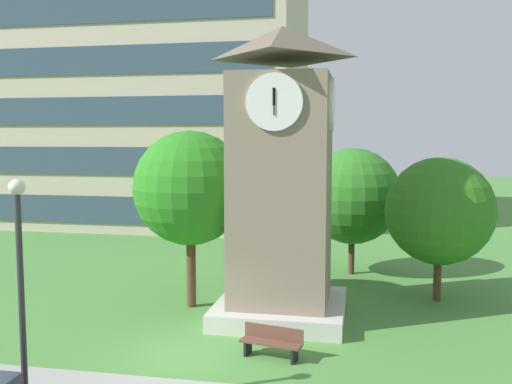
# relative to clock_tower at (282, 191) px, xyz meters

# --- Properties ---
(ground_plane) EXTENTS (160.00, 160.00, 0.00)m
(ground_plane) POSITION_rel_clock_tower_xyz_m (-2.18, -4.05, -4.46)
(ground_plane) COLOR #4C893D
(office_building) EXTENTS (20.65, 13.62, 25.60)m
(office_building) POSITION_rel_clock_tower_xyz_m (-12.17, 21.35, 8.34)
(office_building) COLOR beige
(office_building) RESTS_ON ground
(clock_tower) EXTENTS (4.41, 4.41, 10.01)m
(clock_tower) POSITION_rel_clock_tower_xyz_m (0.00, 0.00, 0.00)
(clock_tower) COLOR gray
(clock_tower) RESTS_ON ground
(park_bench) EXTENTS (1.86, 0.87, 0.88)m
(park_bench) POSITION_rel_clock_tower_xyz_m (0.25, -3.63, -4.00)
(park_bench) COLOR brown
(park_bench) RESTS_ON ground
(street_lamp) EXTENTS (0.36, 0.36, 5.39)m
(street_lamp) POSITION_rel_clock_tower_xyz_m (-4.70, -7.99, -1.08)
(street_lamp) COLOR #333338
(street_lamp) RESTS_ON ground
(tree_by_building) EXTENTS (4.41, 4.41, 5.84)m
(tree_by_building) POSITION_rel_clock_tower_xyz_m (2.31, 6.80, -0.83)
(tree_by_building) COLOR #513823
(tree_by_building) RESTS_ON ground
(tree_near_tower) EXTENTS (4.20, 4.20, 6.55)m
(tree_near_tower) POSITION_rel_clock_tower_xyz_m (-3.47, 0.61, -0.02)
(tree_near_tower) COLOR #513823
(tree_near_tower) RESTS_ON ground
(tree_streetside) EXTENTS (4.12, 4.12, 5.56)m
(tree_streetside) POSITION_rel_clock_tower_xyz_m (5.65, 3.12, -0.96)
(tree_streetside) COLOR #513823
(tree_streetside) RESTS_ON ground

